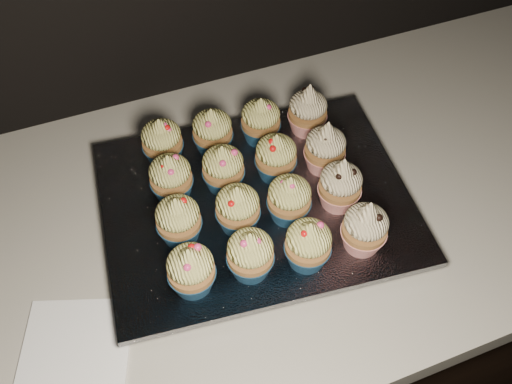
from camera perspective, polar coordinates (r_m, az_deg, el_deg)
cabinet at (r=1.27m, az=-6.51°, el=-16.28°), size 2.40×0.60×0.86m
worktop at (r=0.87m, az=-9.12°, el=-4.86°), size 2.44×0.64×0.04m
napkin at (r=0.79m, az=-17.57°, el=-14.65°), size 0.17×0.17×0.00m
baking_tray at (r=0.86m, az=0.00°, el=-1.63°), size 0.44×0.36×0.02m
foil_lining at (r=0.85m, az=0.00°, el=-0.93°), size 0.48×0.40×0.01m
cupcake_0 at (r=0.73m, az=-6.52°, el=-7.72°), size 0.06×0.06×0.08m
cupcake_1 at (r=0.74m, az=-0.58°, el=-6.23°), size 0.06×0.06×0.08m
cupcake_2 at (r=0.75m, az=5.23°, el=-5.22°), size 0.06×0.06×0.08m
cupcake_3 at (r=0.78m, az=10.84°, el=-3.50°), size 0.06×0.06×0.10m
cupcake_4 at (r=0.78m, az=-7.76°, el=-2.78°), size 0.06×0.06×0.08m
cupcake_5 at (r=0.78m, az=-1.84°, el=-1.64°), size 0.06×0.06×0.08m
cupcake_6 at (r=0.80m, az=3.35°, el=-0.68°), size 0.06×0.06×0.08m
cupcake_7 at (r=0.82m, az=8.43°, el=0.73°), size 0.06×0.06×0.10m
cupcake_8 at (r=0.83m, az=-8.51°, el=1.45°), size 0.06×0.06×0.08m
cupcake_9 at (r=0.83m, az=-3.30°, el=2.38°), size 0.06×0.06×0.08m
cupcake_10 at (r=0.85m, az=2.00°, el=3.53°), size 0.06×0.06×0.08m
cupcake_11 at (r=0.86m, az=6.93°, el=4.39°), size 0.06×0.06×0.10m
cupcake_12 at (r=0.88m, az=-9.37°, el=5.01°), size 0.06×0.06×0.08m
cupcake_13 at (r=0.88m, az=-4.37°, el=6.07°), size 0.06×0.06×0.08m
cupcake_14 at (r=0.90m, az=0.47°, el=7.14°), size 0.06×0.06×0.08m
cupcake_15 at (r=0.92m, az=5.20°, el=8.09°), size 0.06×0.06×0.10m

